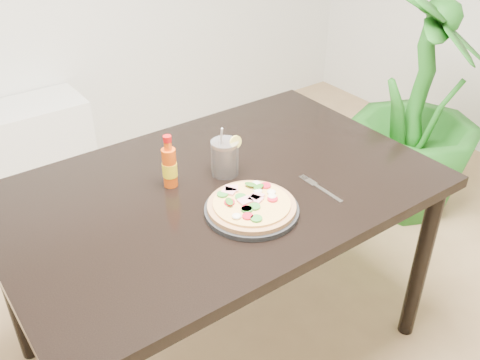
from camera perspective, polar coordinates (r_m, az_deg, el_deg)
dining_table at (r=1.78m, az=-2.27°, el=-2.73°), size 1.40×0.90×0.75m
plate at (r=1.60m, az=1.25°, el=-3.25°), size 0.28×0.28×0.02m
pizza at (r=1.59m, az=1.23°, el=-2.63°), size 0.27×0.27×0.03m
hot_sauce_bottle at (r=1.71m, az=-7.53°, el=1.46°), size 0.05×0.05×0.18m
cola_cup at (r=1.76m, az=-1.63°, el=2.34°), size 0.10×0.09×0.18m
fork at (r=1.73m, az=8.47°, el=-0.83°), size 0.02×0.19×0.00m
houseplant at (r=2.82m, az=18.66°, el=7.66°), size 0.92×0.92×1.17m
plant_pot at (r=3.04m, az=17.11°, el=-0.45°), size 0.28×0.28×0.22m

